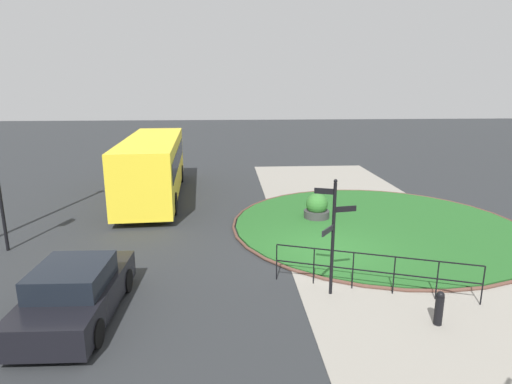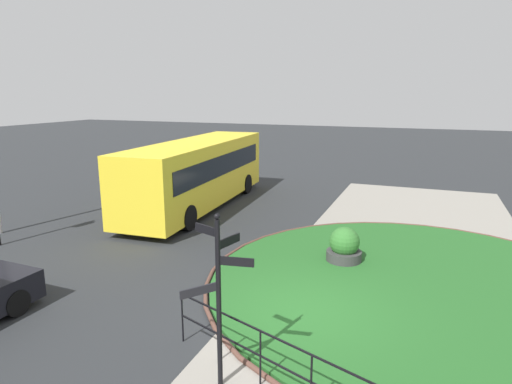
{
  "view_description": "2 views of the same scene",
  "coord_description": "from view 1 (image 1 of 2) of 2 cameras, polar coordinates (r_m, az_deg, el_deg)",
  "views": [
    {
      "loc": [
        -13.42,
        3.46,
        5.52
      ],
      "look_at": [
        2.34,
        2.37,
        1.59
      ],
      "focal_mm": 29.75,
      "sensor_mm": 36.0,
      "label": 1
    },
    {
      "loc": [
        -9.23,
        -2.45,
        5.17
      ],
      "look_at": [
        3.45,
        2.54,
        2.07
      ],
      "focal_mm": 30.78,
      "sensor_mm": 36.0,
      "label": 2
    }
  ],
  "objects": [
    {
      "name": "bollard_foreground",
      "position": [
        11.23,
        23.4,
        -14.11
      ],
      "size": [
        0.2,
        0.2,
        0.87
      ],
      "color": "black",
      "rests_on": "ground"
    },
    {
      "name": "signpost_directional",
      "position": [
        11.39,
        10.31,
        -4.88
      ],
      "size": [
        1.16,
        1.13,
        3.22
      ],
      "color": "black",
      "rests_on": "ground"
    },
    {
      "name": "sidewalk_paving",
      "position": [
        15.59,
        17.91,
        -7.44
      ],
      "size": [
        32.0,
        7.54,
        0.02
      ],
      "primitive_type": "cube",
      "color": "gray",
      "rests_on": "ground"
    },
    {
      "name": "ground",
      "position": [
        14.92,
        9.86,
        -7.96
      ],
      "size": [
        120.0,
        120.0,
        0.0
      ],
      "primitive_type": "plane",
      "color": "#282B2D"
    },
    {
      "name": "planter_near_signpost",
      "position": [
        18.19,
        8.17,
        -2.16
      ],
      "size": [
        1.08,
        1.08,
        1.16
      ],
      "color": "#383838",
      "rests_on": "ground"
    },
    {
      "name": "car_near_lane",
      "position": [
        11.44,
        -23.03,
        -12.37
      ],
      "size": [
        4.23,
        1.98,
        1.43
      ],
      "rotation": [
        0.0,
        0.0,
        -0.03
      ],
      "color": "black",
      "rests_on": "ground"
    },
    {
      "name": "grass_island",
      "position": [
        18.03,
        15.79,
        -4.24
      ],
      "size": [
        11.43,
        11.43,
        0.1
      ],
      "primitive_type": "cylinder",
      "color": "#235B23",
      "rests_on": "ground"
    },
    {
      "name": "grass_kerb_ring",
      "position": [
        18.03,
        15.79,
        -4.22
      ],
      "size": [
        11.74,
        11.74,
        0.11
      ],
      "primitive_type": "torus",
      "color": "brown",
      "rests_on": "ground"
    },
    {
      "name": "bus_yellow",
      "position": [
        22.19,
        -13.66,
        3.48
      ],
      "size": [
        10.62,
        3.13,
        3.02
      ],
      "rotation": [
        0.0,
        0.0,
        0.06
      ],
      "color": "yellow",
      "rests_on": "ground"
    },
    {
      "name": "railing_grass_edge",
      "position": [
        12.21,
        15.51,
        -9.8
      ],
      "size": [
        1.92,
        5.15,
        1.11
      ],
      "rotation": [
        0.0,
        0.0,
        4.36
      ],
      "color": "black",
      "rests_on": "ground"
    }
  ]
}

